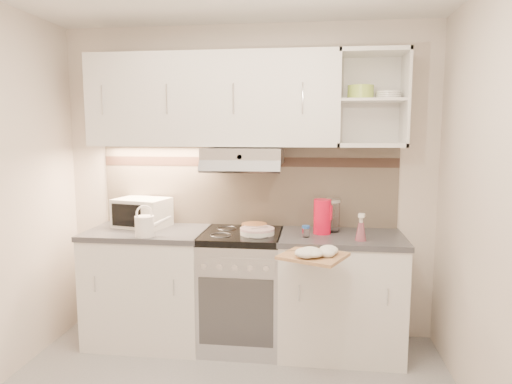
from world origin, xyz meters
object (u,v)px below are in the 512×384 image
pink_pitcher (322,216)px  plate_stack (257,231)px  electric_range (242,289)px  glass_jar (332,215)px  watering_can (146,225)px  spray_bottle (361,229)px  microwave (142,213)px  cutting_board (313,256)px

pink_pitcher → plate_stack: bearing=-154.2°
electric_range → glass_jar: glass_jar is taller
pink_pitcher → glass_jar: (0.07, 0.08, -0.00)m
watering_can → spray_bottle: watering_can is taller
electric_range → glass_jar: 0.90m
microwave → spray_bottle: bearing=3.5°
glass_jar → cutting_board: glass_jar is taller
pink_pitcher → cutting_board: bearing=-80.9°
microwave → cutting_board: 1.51m
watering_can → glass_jar: (1.36, 0.34, 0.04)m
electric_range → cutting_board: electric_range is taller
microwave → spray_bottle: 1.73m
watering_can → pink_pitcher: size_ratio=1.01×
watering_can → plate_stack: (0.80, 0.17, -0.06)m
glass_jar → watering_can: bearing=-166.1°
spray_bottle → pink_pitcher: bearing=160.7°
pink_pitcher → cutting_board: size_ratio=0.69×
electric_range → pink_pitcher: pink_pitcher is taller
plate_stack → spray_bottle: size_ratio=1.24×
electric_range → microwave: 1.01m
electric_range → spray_bottle: spray_bottle is taller
spray_bottle → plate_stack: bearing=-172.0°
pink_pitcher → spray_bottle: pink_pitcher is taller
plate_stack → glass_jar: (0.55, 0.17, 0.10)m
plate_stack → cutting_board: 0.61m
microwave → electric_range: bearing=4.6°
electric_range → spray_bottle: size_ratio=4.32×
plate_stack → cutting_board: bearing=-46.9°
watering_can → plate_stack: bearing=-12.2°
electric_range → pink_pitcher: 0.84m
electric_range → glass_jar: size_ratio=3.58×
plate_stack → electric_range: bearing=158.8°
watering_can → cutting_board: bearing=-36.8°
plate_stack → spray_bottle: bearing=-8.1°
microwave → plate_stack: (0.96, -0.17, -0.09)m
watering_can → plate_stack: 0.82m
watering_can → pink_pitcher: bearing=-13.0°
electric_range → spray_bottle: bearing=-10.1°
microwave → pink_pitcher: (1.44, -0.08, 0.02)m
microwave → watering_can: size_ratio=1.75×
microwave → spray_bottle: microwave is taller
spray_bottle → cutting_board: 0.49m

